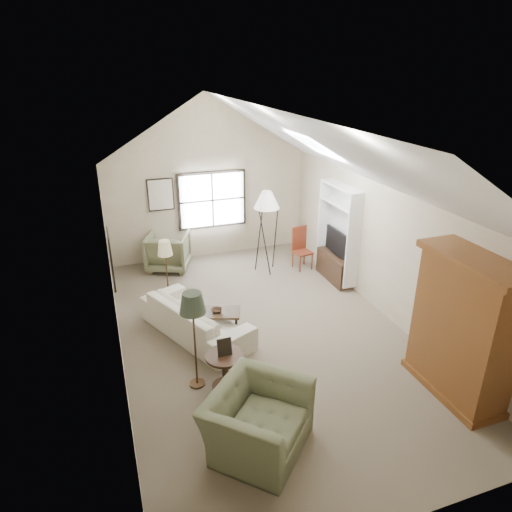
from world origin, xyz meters
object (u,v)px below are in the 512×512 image
object	(u,v)px
armchair_far	(168,251)
side_chair	(303,249)
sofa	(196,318)
armoire	(464,328)
coffee_table	(217,322)
armchair_near	(258,420)
side_table	(225,371)

from	to	relation	value
armchair_far	side_chair	distance (m)	3.21
side_chair	sofa	bearing A→B (deg)	-155.28
armoire	side_chair	size ratio (longest dim) A/B	2.16
coffee_table	side_chair	bearing A→B (deg)	37.66
armchair_near	armchair_far	distance (m)	5.91
sofa	coffee_table	world-z (taller)	sofa
coffee_table	side_table	world-z (taller)	side_table
armchair_near	side_table	world-z (taller)	armchair_near
armchair_near	armoire	bearing A→B (deg)	-44.46
armchair_far	coffee_table	size ratio (longest dim) A/B	1.14
armoire	coffee_table	xyz separation A→B (m)	(-2.96, 2.75, -0.88)
sofa	side_chair	world-z (taller)	side_chair
sofa	armchair_near	bearing A→B (deg)	159.15
side_chair	armoire	bearing A→B (deg)	-95.06
sofa	armchair_near	distance (m)	2.86
side_table	side_chair	world-z (taller)	side_chair
armoire	side_table	distance (m)	3.55
side_table	side_chair	size ratio (longest dim) A/B	0.58
armchair_far	side_table	distance (m)	4.65
armoire	side_chair	xyz separation A→B (m)	(-0.30, 4.80, -0.59)
sofa	armchair_near	xyz separation A→B (m)	(0.18, -2.86, 0.08)
armchair_far	side_chair	world-z (taller)	side_chair
sofa	side_chair	xyz separation A→B (m)	(3.04, 2.00, 0.17)
armoire	side_table	size ratio (longest dim) A/B	3.75
armchair_near	coffee_table	xyz separation A→B (m)	(0.20, 2.80, -0.20)
coffee_table	side_chair	xyz separation A→B (m)	(2.66, 2.05, 0.29)
coffee_table	side_table	bearing A→B (deg)	-100.22
armoire	sofa	world-z (taller)	armoire
armchair_near	coffee_table	size ratio (longest dim) A/B	1.51
armoire	armchair_far	size ratio (longest dim) A/B	2.27
sofa	armchair_near	world-z (taller)	armchair_near
armchair_far	sofa	bearing A→B (deg)	111.36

